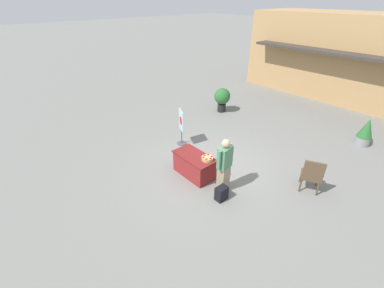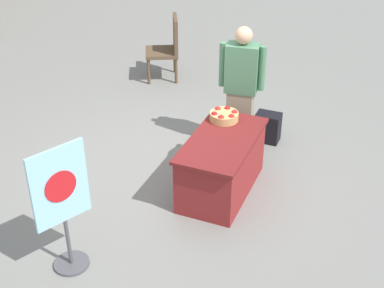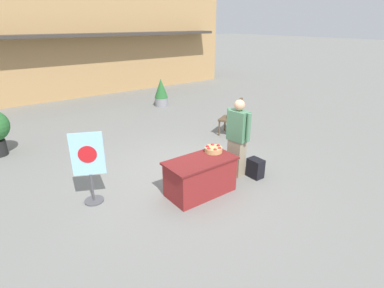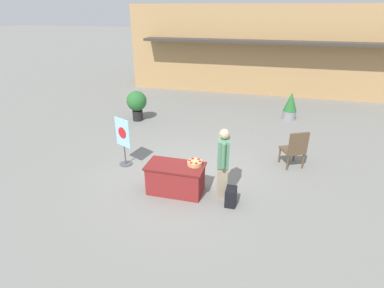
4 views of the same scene
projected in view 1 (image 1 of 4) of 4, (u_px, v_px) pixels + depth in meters
The scene contains 9 objects.
ground_plane at pixel (215, 168), 8.62m from camera, with size 120.00×120.00×0.00m, color slate.
display_table at pixel (194, 165), 8.13m from camera, with size 1.38×0.73×0.73m.
apple_basket at pixel (207, 158), 7.71m from camera, with size 0.36×0.36×0.13m.
person_visitor at pixel (224, 165), 7.23m from camera, with size 0.31×0.61×1.70m.
backpack at pixel (221, 193), 7.21m from camera, with size 0.24×0.34×0.42m.
poster_board at pixel (181, 126), 9.65m from camera, with size 0.54×0.36×1.39m.
patio_chair at pixel (312, 174), 7.32m from camera, with size 0.74×0.74×1.10m.
potted_plant_near_right at pixel (222, 98), 12.45m from camera, with size 0.78×0.78×1.18m.
potted_plant_near_left at pixel (366, 132), 9.69m from camera, with size 0.53×0.53×1.09m.
Camera 1 is at (4.79, -5.21, 5.04)m, focal length 24.00 mm.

